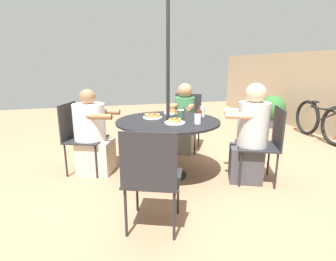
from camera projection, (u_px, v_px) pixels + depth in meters
ground_plane at (168, 175)px, 3.34m from camera, size 12.00×12.00×0.00m
patio_table at (168, 128)px, 3.18m from camera, size 1.25×1.25×0.72m
umbrella_pole at (168, 79)px, 3.04m from camera, size 0.04×0.04×2.40m
patio_chair_north at (186, 118)px, 4.28m from camera, size 0.63×0.63×0.90m
diner_north at (184, 121)px, 4.12m from camera, size 0.54×0.49×1.09m
patio_chair_east at (79, 134)px, 3.34m from camera, size 0.60×0.60×0.90m
diner_east at (93, 136)px, 3.33m from camera, size 0.54×0.60×1.08m
patio_chair_south at (151, 175)px, 2.10m from camera, size 0.60×0.60×0.90m
patio_chair_west at (266, 140)px, 3.04m from camera, size 0.61×0.61×0.90m
diner_west at (250, 138)px, 3.06m from camera, size 0.50×0.56×1.17m
pancake_plate_a at (175, 122)px, 2.99m from camera, size 0.24×0.24×0.07m
pancake_plate_b at (153, 116)px, 3.28m from camera, size 0.24×0.24×0.06m
pancake_plate_c at (172, 112)px, 3.58m from camera, size 0.24×0.24×0.05m
syrup_bottle at (199, 115)px, 3.17m from camera, size 0.09×0.06×0.17m
coffee_cup at (181, 114)px, 3.22m from camera, size 0.08×0.08×0.11m
drinking_glass_a at (198, 119)px, 2.95m from camera, size 0.08×0.08×0.11m
drinking_glass_b at (202, 112)px, 3.36m from camera, size 0.08×0.08×0.13m
bicycle at (320, 121)px, 4.83m from camera, size 1.43×0.44×0.71m
potted_shrub at (272, 110)px, 5.79m from camera, size 0.54×0.54×0.71m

